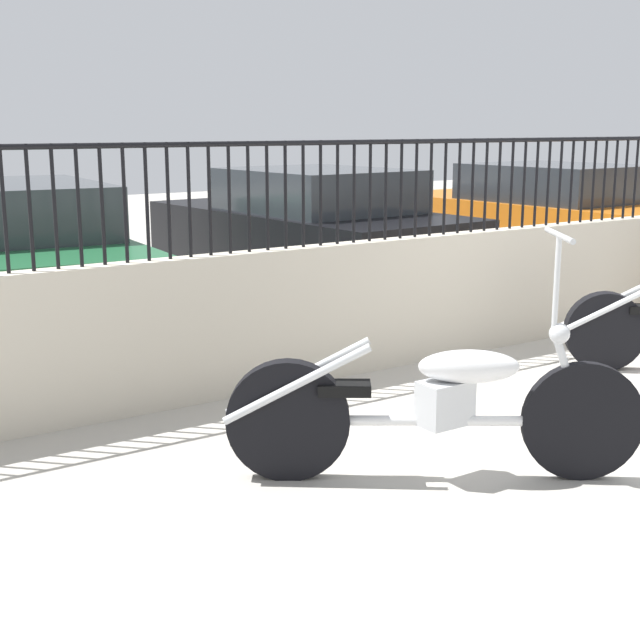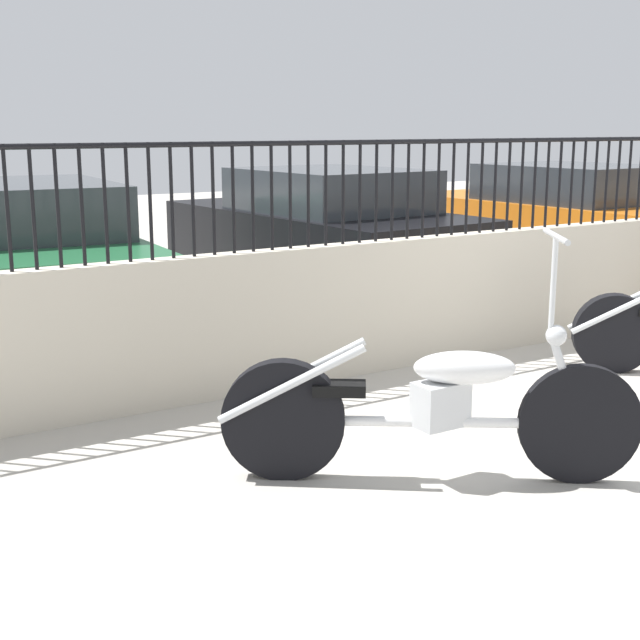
{
  "view_description": "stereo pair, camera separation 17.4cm",
  "coord_description": "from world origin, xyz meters",
  "px_view_note": "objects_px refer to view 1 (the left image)",
  "views": [
    {
      "loc": [
        -5.55,
        -3.04,
        1.87
      ],
      "look_at": [
        -2.59,
        1.38,
        0.7
      ],
      "focal_mm": 50.0,
      "sensor_mm": 36.0,
      "label": 1
    },
    {
      "loc": [
        -5.41,
        -3.13,
        1.87
      ],
      "look_at": [
        -2.59,
        1.38,
        0.7
      ],
      "focal_mm": 50.0,
      "sensor_mm": 36.0,
      "label": 2
    }
  ],
  "objects_px": {
    "motorcycle_white": "(417,405)",
    "car_black": "(308,230)",
    "car_green": "(8,254)",
    "car_orange": "(544,216)"
  },
  "relations": [
    {
      "from": "motorcycle_white",
      "to": "car_black",
      "type": "distance_m",
      "value": 5.61
    },
    {
      "from": "car_green",
      "to": "car_black",
      "type": "relative_size",
      "value": 1.09
    },
    {
      "from": "motorcycle_white",
      "to": "car_orange",
      "type": "xyz_separation_m",
      "value": [
        5.99,
        4.59,
        0.28
      ]
    },
    {
      "from": "motorcycle_white",
      "to": "car_orange",
      "type": "distance_m",
      "value": 7.56
    },
    {
      "from": "car_green",
      "to": "car_orange",
      "type": "distance_m",
      "value": 6.78
    },
    {
      "from": "car_black",
      "to": "car_orange",
      "type": "height_order",
      "value": "car_black"
    },
    {
      "from": "car_black",
      "to": "car_orange",
      "type": "relative_size",
      "value": 0.99
    },
    {
      "from": "car_green",
      "to": "car_black",
      "type": "height_order",
      "value": "car_black"
    },
    {
      "from": "car_green",
      "to": "car_black",
      "type": "bearing_deg",
      "value": -86.06
    },
    {
      "from": "car_orange",
      "to": "car_green",
      "type": "bearing_deg",
      "value": 83.98
    }
  ]
}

